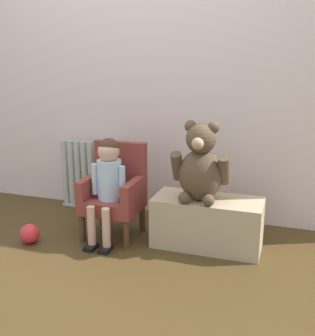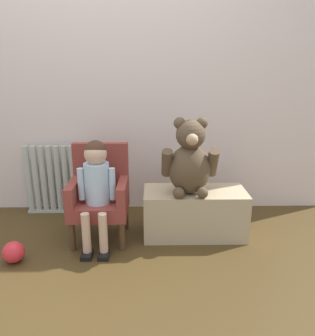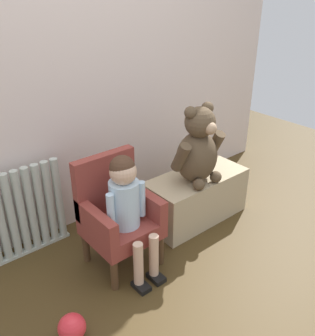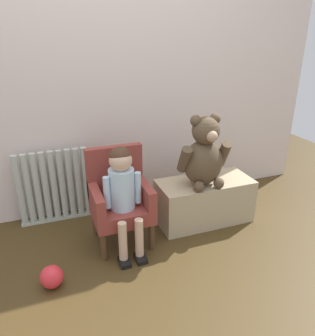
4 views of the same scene
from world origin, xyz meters
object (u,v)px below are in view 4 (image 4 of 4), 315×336
radiator (54,187)px  toy_ball (52,277)px  large_teddy_bear (204,155)px  child_armchair (119,197)px  low_bench (204,201)px  child_figure (123,185)px

radiator → toy_ball: radiator is taller
large_teddy_bear → toy_ball: 1.29m
child_armchair → radiator: bearing=134.2°
low_bench → toy_ball: (-1.19, -0.35, -0.10)m
child_armchair → toy_ball: 0.67m
toy_ball → low_bench: bearing=16.6°
child_armchair → large_teddy_bear: large_teddy_bear is taller
toy_ball → child_figure: bearing=24.3°
low_bench → toy_ball: low_bench is taller
large_teddy_bear → toy_ball: size_ratio=3.89×
low_bench → large_teddy_bear: large_teddy_bear is taller
large_teddy_bear → radiator: bearing=156.6°
child_armchair → low_bench: 0.70m
radiator → large_teddy_bear: size_ratio=1.09×
child_armchair → child_figure: 0.18m
radiator → toy_ball: 0.80m
child_figure → toy_ball: (-0.51, -0.23, -0.41)m
radiator → child_armchair: child_armchair is taller
child_armchair → toy_ball: bearing=-146.4°
radiator → child_figure: 0.70m
child_armchair → child_figure: (0.00, -0.11, 0.14)m
child_armchair → large_teddy_bear: (0.63, -0.03, 0.24)m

